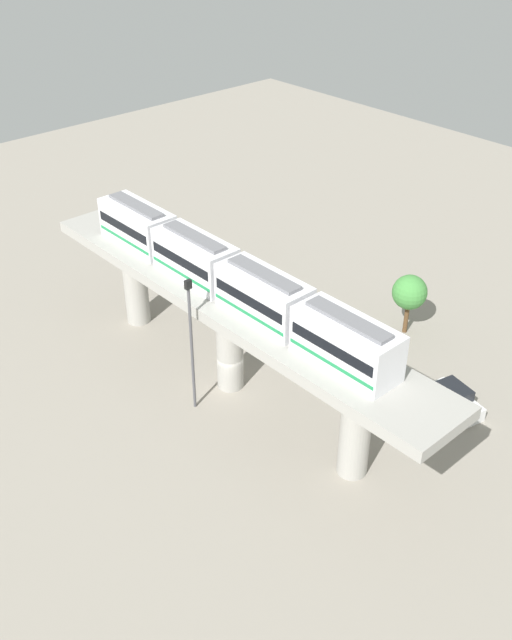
% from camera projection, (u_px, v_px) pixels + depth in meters
% --- Properties ---
extents(ground_plane, '(120.00, 120.00, 0.00)m').
position_uv_depth(ground_plane, '(231.00, 385.00, 52.43)').
color(ground_plane, gray).
extents(viaduct, '(5.20, 35.80, 7.49)m').
position_uv_depth(viaduct, '(229.00, 317.00, 49.25)').
color(viaduct, '#A8A59E').
rests_on(viaduct, ground).
extents(train, '(2.64, 27.45, 3.24)m').
position_uv_depth(train, '(228.00, 276.00, 47.55)').
color(train, white).
rests_on(train, viaduct).
extents(parked_car_silver, '(2.54, 4.46, 1.76)m').
position_uv_depth(parked_car_silver, '(222.00, 301.00, 60.74)').
color(parked_car_silver, '#B2B5BA').
rests_on(parked_car_silver, ground).
extents(parked_car_white, '(2.67, 4.49, 1.76)m').
position_uv_depth(parked_car_white, '(454.00, 399.00, 49.86)').
color(parked_car_white, white).
rests_on(parked_car_white, ground).
extents(tree_near_viaduct, '(2.75, 2.75, 5.06)m').
position_uv_depth(tree_near_viaduct, '(410.00, 293.00, 56.28)').
color(tree_near_viaduct, brown).
rests_on(tree_near_viaduct, ground).
extents(signal_post, '(0.44, 0.28, 10.09)m').
position_uv_depth(signal_post, '(191.00, 340.00, 47.38)').
color(signal_post, '#4C4C51').
rests_on(signal_post, ground).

